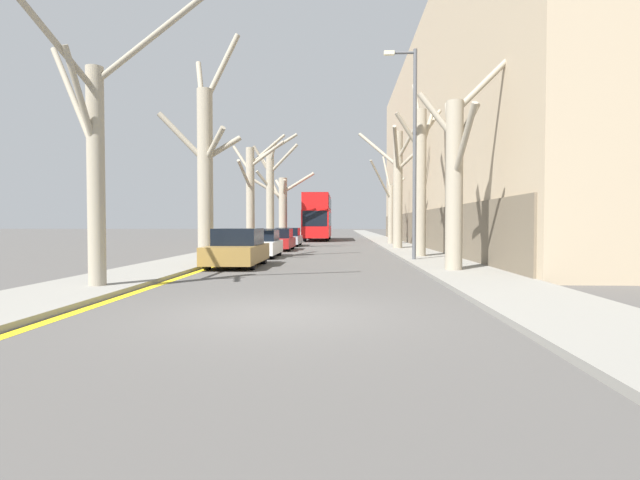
{
  "coord_description": "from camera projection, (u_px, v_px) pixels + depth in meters",
  "views": [
    {
      "loc": [
        1.21,
        -8.95,
        1.64
      ],
      "look_at": [
        -0.74,
        35.08,
        0.2
      ],
      "focal_mm": 28.0,
      "sensor_mm": 36.0,
      "label": 1
    }
  ],
  "objects": [
    {
      "name": "street_tree_right_0",
      "position": [
        455.0,
        174.0,
        16.41
      ],
      "size": [
        3.01,
        3.26,
        7.06
      ],
      "color": "gray",
      "rests_on": "ground"
    },
    {
      "name": "street_tree_left_1",
      "position": [
        206.0,
        164.0,
        21.52
      ],
      "size": [
        3.51,
        2.75,
        9.84
      ],
      "color": "gray",
      "rests_on": "ground"
    },
    {
      "name": "parked_car_1",
      "position": [
        260.0,
        244.0,
        24.47
      ],
      "size": [
        1.77,
        3.92,
        1.33
      ],
      "color": "silver",
      "rests_on": "ground"
    },
    {
      "name": "kerb_line_stripe",
      "position": [
        301.0,
        238.0,
        59.13
      ],
      "size": [
        0.24,
        120.0,
        0.01
      ],
      "primitive_type": "cube",
      "color": "yellow",
      "rests_on": "ground"
    },
    {
      "name": "street_tree_right_3",
      "position": [
        390.0,
        209.0,
        38.32
      ],
      "size": [
        2.91,
        2.89,
        6.97
      ],
      "color": "gray",
      "rests_on": "ground"
    },
    {
      "name": "sidewalk_right",
      "position": [
        376.0,
        237.0,
        58.74
      ],
      "size": [
        2.67,
        120.0,
        0.12
      ],
      "primitive_type": "cube",
      "color": "gray",
      "rests_on": "ground"
    },
    {
      "name": "street_tree_right_2",
      "position": [
        397.0,
        184.0,
        31.22
      ],
      "size": [
        4.02,
        4.87,
        7.78
      ],
      "color": "gray",
      "rests_on": "ground"
    },
    {
      "name": "street_tree_left_3",
      "position": [
        270.0,
        193.0,
        41.23
      ],
      "size": [
        3.86,
        2.63,
        8.33
      ],
      "color": "gray",
      "rests_on": "ground"
    },
    {
      "name": "street_tree_left_0",
      "position": [
        94.0,
        154.0,
        12.09
      ],
      "size": [
        4.36,
        4.04,
        7.15
      ],
      "color": "gray",
      "rests_on": "ground"
    },
    {
      "name": "street_tree_right_1",
      "position": [
        421.0,
        174.0,
        23.54
      ],
      "size": [
        2.72,
        2.97,
        8.55
      ],
      "color": "gray",
      "rests_on": "ground"
    },
    {
      "name": "double_decker_bus",
      "position": [
        318.0,
        215.0,
        49.48
      ],
      "size": [
        2.48,
        10.91,
        4.45
      ],
      "color": "red",
      "rests_on": "ground"
    },
    {
      "name": "parked_car_0",
      "position": [
        238.0,
        249.0,
        19.1
      ],
      "size": [
        1.83,
        4.39,
        1.46
      ],
      "color": "olive",
      "rests_on": "ground"
    },
    {
      "name": "street_tree_left_2",
      "position": [
        253.0,
        189.0,
        31.99
      ],
      "size": [
        4.37,
        4.35,
        7.72
      ],
      "color": "gray",
      "rests_on": "ground"
    },
    {
      "name": "parked_car_3",
      "position": [
        288.0,
        237.0,
        36.81
      ],
      "size": [
        1.85,
        4.08,
        1.34
      ],
      "color": "#9EA3AD",
      "rests_on": "ground"
    },
    {
      "name": "building_facade_right",
      "position": [
        484.0,
        139.0,
        36.27
      ],
      "size": [
        10.08,
        47.04,
        15.6
      ],
      "color": "tan",
      "rests_on": "ground"
    },
    {
      "name": "ground_plane",
      "position": [
        275.0,
        314.0,
        9.04
      ],
      "size": [
        300.0,
        300.0,
        0.0
      ],
      "primitive_type": "plane",
      "color": "#4C4947"
    },
    {
      "name": "street_tree_left_4",
      "position": [
        283.0,
        204.0,
        50.93
      ],
      "size": [
        6.32,
        2.6,
        6.95
      ],
      "color": "gray",
      "rests_on": "ground"
    },
    {
      "name": "lamp_post",
      "position": [
        413.0,
        145.0,
        21.15
      ],
      "size": [
        1.4,
        0.2,
        9.01
      ],
      "color": "#4C4F54",
      "rests_on": "ground"
    },
    {
      "name": "parked_car_2",
      "position": [
        277.0,
        240.0,
        30.88
      ],
      "size": [
        1.89,
        4.33,
        1.33
      ],
      "color": "maroon",
      "rests_on": "ground"
    },
    {
      "name": "sidewalk_left",
      "position": [
        288.0,
        237.0,
        59.2
      ],
      "size": [
        2.67,
        120.0,
        0.12
      ],
      "primitive_type": "cube",
      "color": "gray",
      "rests_on": "ground"
    }
  ]
}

